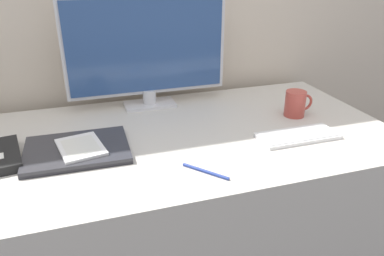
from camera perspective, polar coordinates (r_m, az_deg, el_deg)
desk at (r=1.49m, az=-3.27°, el=-14.32°), size 1.57×0.79×0.75m
monitor at (r=1.49m, az=-7.00°, el=11.67°), size 0.64×0.11×0.44m
keyboard at (r=1.32m, az=15.84°, el=-1.13°), size 0.28×0.12×0.01m
laptop at (r=1.22m, az=-17.11°, el=-3.19°), size 0.32×0.25×0.02m
ereader at (r=1.20m, az=-16.61°, el=-2.78°), size 0.16×0.19×0.01m
coffee_mug at (r=1.48m, az=15.53°, el=3.61°), size 0.11×0.08×0.10m
pen at (r=1.07m, az=2.07°, el=-6.62°), size 0.10×0.12×0.01m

